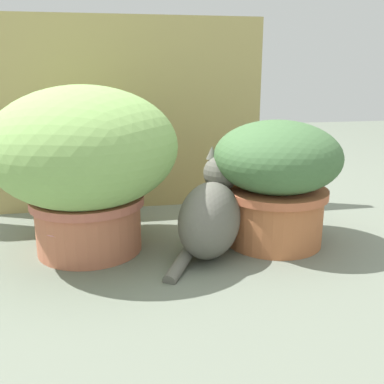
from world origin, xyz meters
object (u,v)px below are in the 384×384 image
at_px(mushroom_ornament_red, 98,240).
at_px(mushroom_ornament_pink, 64,225).
at_px(cat, 211,215).
at_px(grass_planter, 85,159).
at_px(leafy_planter, 276,177).

height_order(mushroom_ornament_red, mushroom_ornament_pink, mushroom_ornament_pink).
distance_m(cat, mushroom_ornament_red, 0.33).
height_order(grass_planter, leafy_planter, grass_planter).
height_order(grass_planter, mushroom_ornament_pink, grass_planter).
bearing_deg(cat, grass_planter, 164.39).
bearing_deg(leafy_planter, mushroom_ornament_red, -173.94).
distance_m(grass_planter, mushroom_ornament_pink, 0.20).
relative_size(leafy_planter, mushroom_ornament_pink, 2.53).
height_order(leafy_planter, mushroom_ornament_red, leafy_planter).
xyz_separation_m(cat, mushroom_ornament_pink, (-0.42, 0.02, -0.01)).
distance_m(cat, mushroom_ornament_pink, 0.42).
height_order(cat, mushroom_ornament_pink, cat).
distance_m(grass_planter, leafy_planter, 0.57).
bearing_deg(mushroom_ornament_red, leafy_planter, 6.06).
bearing_deg(leafy_planter, mushroom_ornament_pink, -176.84).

